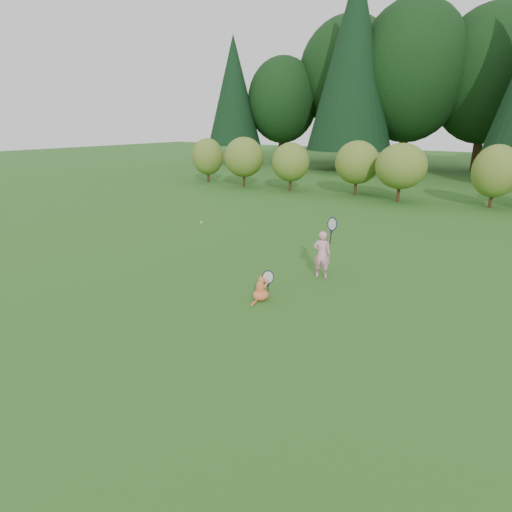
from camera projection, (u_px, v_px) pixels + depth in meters
The scene contains 6 objects.
ground at pixel (226, 296), 8.85m from camera, with size 100.00×100.00×0.00m, color #245618.
shrub_row at pixel (410, 170), 18.66m from camera, with size 28.00×3.00×2.80m, color #5D7725, non-canonical shape.
woodland_backdrop at pixel (470, 48), 24.69m from camera, with size 48.00×10.00×15.00m, color black, non-canonical shape.
child at pixel (322, 253), 9.76m from camera, with size 0.64×0.40×1.65m.
cat at pixel (261, 287), 8.61m from camera, with size 0.43×0.71×0.69m.
tennis_ball at pixel (201, 222), 10.16m from camera, with size 0.06×0.06×0.06m.
Camera 1 is at (5.13, -6.41, 3.46)m, focal length 30.00 mm.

